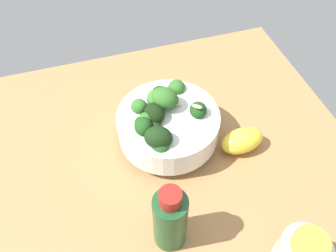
% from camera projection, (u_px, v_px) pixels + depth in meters
% --- Properties ---
extents(ground_plane, '(0.66, 0.66, 0.04)m').
position_uv_depth(ground_plane, '(178.00, 170.00, 0.64)').
color(ground_plane, '#996D42').
extents(bowl_of_broccoli, '(0.18, 0.18, 0.11)m').
position_uv_depth(bowl_of_broccoli, '(167.00, 123.00, 0.62)').
color(bowl_of_broccoli, white).
rests_on(bowl_of_broccoli, ground_plane).
extents(lemon_wedge, '(0.08, 0.05, 0.04)m').
position_uv_depth(lemon_wedge, '(241.00, 139.00, 0.63)').
color(lemon_wedge, yellow).
rests_on(lemon_wedge, ground_plane).
extents(bottle_tall, '(0.05, 0.05, 0.13)m').
position_uv_depth(bottle_tall, '(170.00, 219.00, 0.49)').
color(bottle_tall, '#194723').
rests_on(bottle_tall, ground_plane).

